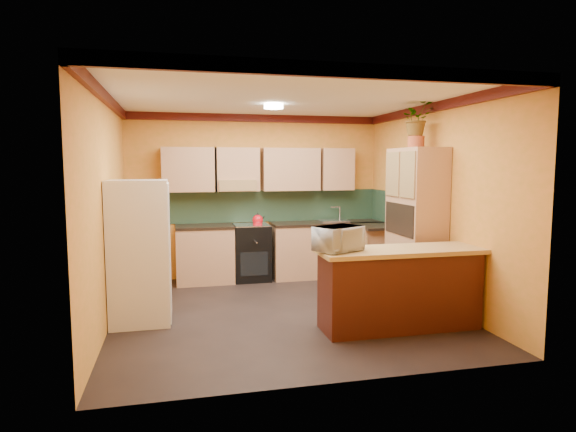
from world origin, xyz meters
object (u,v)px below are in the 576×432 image
object	(u,v)px
stove	(251,252)
microwave	(338,239)
pantry	(415,226)
breakfast_bar	(399,291)
base_cabinets_back	(289,252)
fridge	(139,252)

from	to	relation	value
stove	microwave	distance (m)	2.84
pantry	breakfast_bar	bearing A→B (deg)	-125.81
microwave	base_cabinets_back	bearing A→B (deg)	60.93
pantry	microwave	size ratio (longest dim) A/B	4.19
stove	fridge	xyz separation A→B (m)	(-1.61, -1.81, 0.39)
stove	microwave	world-z (taller)	microwave
base_cabinets_back	microwave	world-z (taller)	microwave
breakfast_bar	base_cabinets_back	bearing A→B (deg)	103.86
stove	breakfast_bar	bearing A→B (deg)	-64.51
base_cabinets_back	pantry	world-z (taller)	pantry
stove	fridge	bearing A→B (deg)	-131.67
base_cabinets_back	breakfast_bar	world-z (taller)	same
fridge	breakfast_bar	distance (m)	3.07
base_cabinets_back	fridge	distance (m)	2.91
breakfast_bar	microwave	size ratio (longest dim) A/B	3.59
base_cabinets_back	stove	xyz separation A→B (m)	(-0.62, -0.00, 0.02)
fridge	breakfast_bar	bearing A→B (deg)	-17.27
stove	microwave	bearing A→B (deg)	-78.55
stove	microwave	xyz separation A→B (m)	(0.55, -2.72, 0.61)
fridge	microwave	xyz separation A→B (m)	(2.16, -0.90, 0.22)
base_cabinets_back	fridge	bearing A→B (deg)	-141.00
fridge	pantry	distance (m)	3.61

